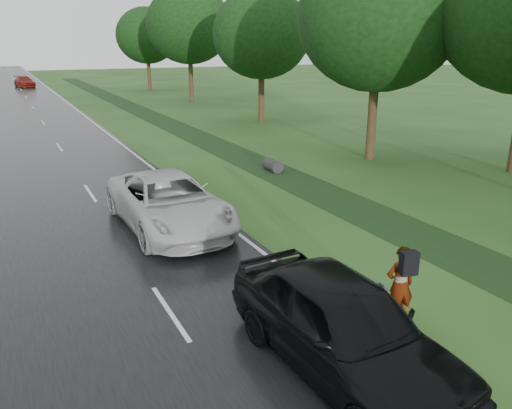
{
  "coord_description": "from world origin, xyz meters",
  "views": [
    {
      "loc": [
        0.88,
        -9.21,
        5.51
      ],
      "look_at": [
        6.77,
        2.37,
        1.3
      ],
      "focal_mm": 35.0,
      "sensor_mm": 36.0,
      "label": 1
    }
  ],
  "objects": [
    {
      "name": "tree_east_c",
      "position": [
        18.2,
        24.0,
        6.14
      ],
      "size": [
        7.0,
        7.0,
        9.29
      ],
      "color": "#332414",
      "rests_on": "ground"
    },
    {
      "name": "dark_sedan",
      "position": [
        5.61,
        -3.19,
        0.91
      ],
      "size": [
        2.29,
        5.2,
        1.74
      ],
      "primitive_type": "imported",
      "rotation": [
        0.0,
        0.0,
        0.05
      ],
      "color": "black",
      "rests_on": "road"
    },
    {
      "name": "pedestrian",
      "position": [
        7.57,
        -2.43,
        0.87
      ],
      "size": [
        0.81,
        0.8,
        1.69
      ],
      "rotation": [
        0.0,
        0.0,
        2.91
      ],
      "color": "#A5998C",
      "rests_on": "ground"
    },
    {
      "name": "far_car_red",
      "position": [
        4.19,
        64.34,
        0.72
      ],
      "size": [
        2.64,
        4.92,
        1.35
      ],
      "primitive_type": "imported",
      "rotation": [
        0.0,
        0.0,
        0.17
      ],
      "color": "maroon",
      "rests_on": "road"
    },
    {
      "name": "edge_stripe_east",
      "position": [
        6.75,
        45.0,
        0.04
      ],
      "size": [
        0.12,
        180.0,
        0.01
      ],
      "primitive_type": "cube",
      "color": "silver",
      "rests_on": "road"
    },
    {
      "name": "tree_east_f",
      "position": [
        17.5,
        52.0,
        6.37
      ],
      "size": [
        7.2,
        7.2,
        9.62
      ],
      "color": "#332414",
      "rests_on": "ground"
    },
    {
      "name": "tree_east_d",
      "position": [
        17.8,
        38.0,
        7.15
      ],
      "size": [
        8.0,
        8.0,
        10.76
      ],
      "color": "#332414",
      "rests_on": "ground"
    },
    {
      "name": "drainage_ditch",
      "position": [
        11.5,
        18.71,
        0.04
      ],
      "size": [
        2.2,
        120.0,
        0.56
      ],
      "color": "black",
      "rests_on": "ground"
    },
    {
      "name": "white_pickup",
      "position": [
        5.1,
        5.0,
        0.86
      ],
      "size": [
        2.89,
        5.99,
        1.64
      ],
      "primitive_type": "imported",
      "rotation": [
        0.0,
        0.0,
        0.03
      ],
      "color": "beige",
      "rests_on": "road"
    },
    {
      "name": "tree_east_b",
      "position": [
        17.0,
        10.0,
        6.68
      ],
      "size": [
        7.6,
        7.6,
        10.11
      ],
      "color": "#332414",
      "rests_on": "ground"
    }
  ]
}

